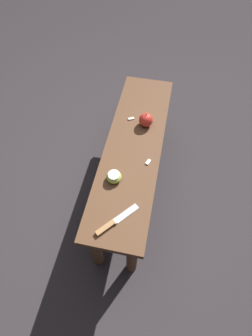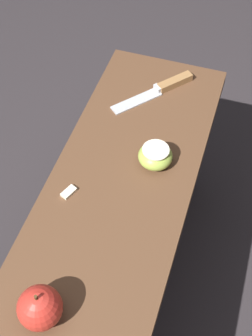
{
  "view_description": "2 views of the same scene",
  "coord_description": "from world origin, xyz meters",
  "px_view_note": "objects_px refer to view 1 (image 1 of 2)",
  "views": [
    {
      "loc": [
        -0.93,
        -0.15,
        1.69
      ],
      "look_at": [
        -0.18,
        0.01,
        0.53
      ],
      "focal_mm": 28.0,
      "sensor_mm": 36.0,
      "label": 1
    },
    {
      "loc": [
        0.43,
        0.2,
        1.36
      ],
      "look_at": [
        -0.18,
        0.01,
        0.53
      ],
      "focal_mm": 50.0,
      "sensor_mm": 36.0,
      "label": 2
    }
  ],
  "objects_px": {
    "apple_whole": "(146,120)",
    "knife": "(111,224)",
    "apple_cut": "(114,177)",
    "wooden_bench": "(133,156)"
  },
  "relations": [
    {
      "from": "wooden_bench",
      "to": "knife",
      "type": "height_order",
      "value": "knife"
    },
    {
      "from": "knife",
      "to": "apple_cut",
      "type": "distance_m",
      "value": 0.25
    },
    {
      "from": "apple_whole",
      "to": "knife",
      "type": "bearing_deg",
      "value": 175.19
    },
    {
      "from": "wooden_bench",
      "to": "apple_whole",
      "type": "xyz_separation_m",
      "value": [
        0.18,
        -0.04,
        0.14
      ]
    },
    {
      "from": "wooden_bench",
      "to": "knife",
      "type": "distance_m",
      "value": 0.5
    },
    {
      "from": "wooden_bench",
      "to": "knife",
      "type": "xyz_separation_m",
      "value": [
        -0.49,
        0.01,
        0.11
      ]
    },
    {
      "from": "apple_whole",
      "to": "apple_cut",
      "type": "distance_m",
      "value": 0.43
    },
    {
      "from": "apple_whole",
      "to": "apple_cut",
      "type": "relative_size",
      "value": 1.18
    },
    {
      "from": "apple_cut",
      "to": "apple_whole",
      "type": "bearing_deg",
      "value": -13.47
    },
    {
      "from": "knife",
      "to": "apple_whole",
      "type": "distance_m",
      "value": 0.67
    }
  ]
}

